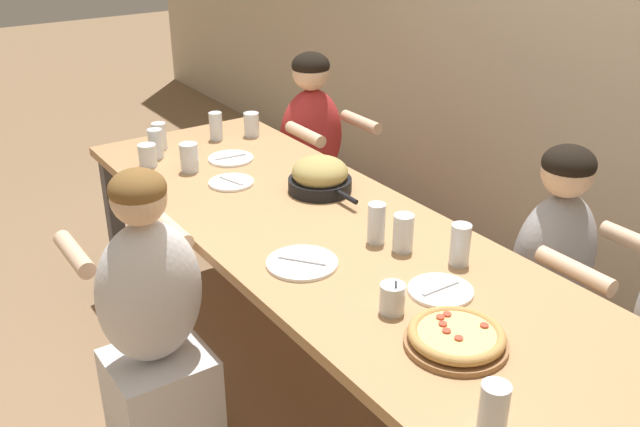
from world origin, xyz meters
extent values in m
plane|color=#896B4C|center=(0.00, 0.00, 0.00)|extent=(18.00, 18.00, 0.00)
cube|color=tan|center=(0.00, 0.00, 0.74)|extent=(2.63, 0.87, 0.04)
cube|color=#4C4C51|center=(-1.25, -0.37, 0.36)|extent=(0.07, 0.07, 0.72)
cube|color=#4C4C51|center=(-1.25, 0.37, 0.36)|extent=(0.07, 0.07, 0.72)
cylinder|color=#996B42|center=(0.82, -0.11, 0.77)|extent=(0.29, 0.29, 0.02)
torus|color=tan|center=(0.82, -0.11, 0.79)|extent=(0.27, 0.27, 0.03)
cylinder|color=#E5C675|center=(0.82, -0.11, 0.79)|extent=(0.23, 0.23, 0.03)
cylinder|color=#C6422D|center=(0.75, -0.10, 0.80)|extent=(0.02, 0.02, 0.01)
cylinder|color=#C6422D|center=(0.81, -0.13, 0.80)|extent=(0.02, 0.02, 0.01)
cylinder|color=#C6422D|center=(0.84, -0.03, 0.80)|extent=(0.02, 0.02, 0.01)
cylinder|color=#C6422D|center=(0.78, -0.12, 0.80)|extent=(0.02, 0.02, 0.01)
cylinder|color=#C6422D|center=(0.85, -0.13, 0.80)|extent=(0.02, 0.02, 0.01)
cylinder|color=#C6422D|center=(0.75, -0.07, 0.80)|extent=(0.02, 0.02, 0.01)
cylinder|color=black|center=(-0.27, 0.18, 0.78)|extent=(0.26, 0.26, 0.05)
cylinder|color=black|center=(-0.08, 0.18, 0.80)|extent=(0.12, 0.02, 0.02)
ellipsoid|color=tan|center=(-0.27, 0.18, 0.84)|extent=(0.23, 0.23, 0.13)
cylinder|color=white|center=(-0.79, 0.05, 0.76)|extent=(0.21, 0.21, 0.01)
cube|color=#B7B7BC|center=(-0.79, 0.05, 0.77)|extent=(0.03, 0.14, 0.01)
cylinder|color=white|center=(0.59, 0.05, 0.76)|extent=(0.20, 0.20, 0.01)
cube|color=#B7B7BC|center=(0.59, 0.05, 0.77)|extent=(0.01, 0.14, 0.01)
cylinder|color=white|center=(0.21, -0.21, 0.76)|extent=(0.24, 0.24, 0.01)
cube|color=#B7B7BC|center=(0.21, -0.21, 0.77)|extent=(0.14, 0.11, 0.01)
cylinder|color=white|center=(-0.54, -0.08, 0.76)|extent=(0.19, 0.19, 0.01)
cube|color=#B7B7BC|center=(-0.54, -0.08, 0.77)|extent=(0.13, 0.05, 0.01)
cylinder|color=silver|center=(0.59, -0.15, 0.80)|extent=(0.08, 0.08, 0.09)
cylinder|color=#1EA8DB|center=(0.59, -0.15, 0.79)|extent=(0.07, 0.07, 0.07)
cylinder|color=black|center=(0.61, -0.15, 0.81)|extent=(0.00, 0.01, 0.12)
cylinder|color=silver|center=(1.12, -0.28, 0.83)|extent=(0.07, 0.07, 0.14)
cylinder|color=black|center=(1.12, -0.28, 0.80)|extent=(0.06, 0.06, 0.08)
cylinder|color=silver|center=(0.22, 0.09, 0.83)|extent=(0.06, 0.06, 0.15)
cylinder|color=black|center=(0.22, 0.09, 0.80)|extent=(0.06, 0.06, 0.08)
cylinder|color=silver|center=(-1.10, -0.16, 0.82)|extent=(0.07, 0.07, 0.13)
cylinder|color=silver|center=(-0.77, -0.16, 0.82)|extent=(0.08, 0.08, 0.13)
cylinder|color=black|center=(-0.77, -0.16, 0.80)|extent=(0.07, 0.07, 0.09)
cylinder|color=silver|center=(-0.92, -0.29, 0.81)|extent=(0.08, 0.08, 0.10)
cylinder|color=silver|center=(-1.07, 0.12, 0.82)|extent=(0.06, 0.06, 0.14)
cylinder|color=black|center=(-1.07, 0.12, 0.80)|extent=(0.06, 0.06, 0.09)
cylinder|color=silver|center=(0.32, 0.13, 0.82)|extent=(0.07, 0.07, 0.13)
cylinder|color=silver|center=(0.32, 0.13, 0.81)|extent=(0.06, 0.06, 0.10)
cylinder|color=silver|center=(-1.00, -0.22, 0.82)|extent=(0.07, 0.07, 0.14)
cylinder|color=silver|center=(-1.03, 0.29, 0.81)|extent=(0.08, 0.08, 0.12)
cylinder|color=black|center=(-1.03, 0.29, 0.78)|extent=(0.07, 0.07, 0.06)
cylinder|color=silver|center=(0.49, 0.22, 0.83)|extent=(0.07, 0.07, 0.14)
cylinder|color=black|center=(0.49, 0.22, 0.81)|extent=(0.06, 0.06, 0.10)
cube|color=#99999E|center=(0.55, 0.65, 0.21)|extent=(0.32, 0.34, 0.42)
ellipsoid|color=#99999E|center=(0.55, 0.65, 0.67)|extent=(0.24, 0.36, 0.50)
sphere|color=beige|center=(0.55, 0.65, 1.00)|extent=(0.18, 0.18, 0.18)
ellipsoid|color=black|center=(0.55, 0.65, 1.04)|extent=(0.18, 0.18, 0.13)
cylinder|color=beige|center=(0.75, 0.83, 0.77)|extent=(0.28, 0.06, 0.06)
cylinder|color=beige|center=(0.75, 0.48, 0.77)|extent=(0.28, 0.06, 0.06)
cube|color=#B22D2D|center=(-1.05, 0.65, 0.21)|extent=(0.32, 0.34, 0.42)
ellipsoid|color=#B22D2D|center=(-1.05, 0.65, 0.68)|extent=(0.24, 0.36, 0.51)
sphere|color=beige|center=(-1.05, 0.65, 1.02)|extent=(0.19, 0.19, 0.19)
ellipsoid|color=black|center=(-1.05, 0.65, 1.05)|extent=(0.20, 0.20, 0.13)
cylinder|color=beige|center=(-0.84, 0.83, 0.78)|extent=(0.28, 0.06, 0.06)
cylinder|color=beige|center=(-0.84, 0.48, 0.78)|extent=(0.28, 0.06, 0.06)
cube|color=silver|center=(-0.04, -0.65, 0.21)|extent=(0.32, 0.34, 0.42)
ellipsoid|color=silver|center=(-0.04, -0.65, 0.68)|extent=(0.24, 0.36, 0.51)
sphere|color=beige|center=(-0.04, -0.65, 1.02)|extent=(0.18, 0.18, 0.18)
ellipsoid|color=brown|center=(-0.04, -0.65, 1.05)|extent=(0.18, 0.18, 0.12)
cylinder|color=beige|center=(-0.24, -0.83, 0.78)|extent=(0.28, 0.06, 0.06)
cylinder|color=beige|center=(-0.24, -0.48, 0.78)|extent=(0.28, 0.06, 0.06)
camera|label=1|loc=(1.94, -1.32, 1.92)|focal=40.00mm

